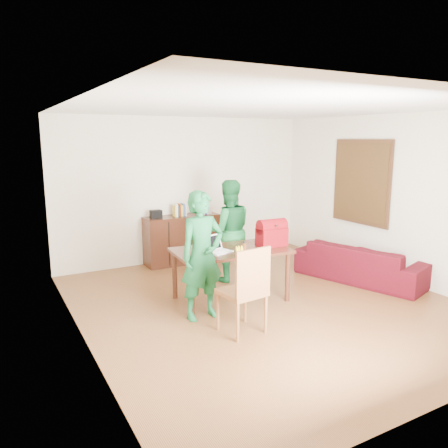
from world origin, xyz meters
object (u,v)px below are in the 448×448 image
table (231,256)px  chair (243,307)px  red_bag (272,235)px  person_far (228,231)px  bottle (244,248)px  person_near (202,256)px  sofa (361,262)px  laptop (220,249)px

table → chair: size_ratio=1.57×
table → red_bag: bearing=-4.5°
table → person_far: person_far is taller
bottle → red_bag: (0.61, 0.22, 0.07)m
chair → person_near: 0.85m
bottle → sofa: bearing=1.7°
bottle → table: bearing=93.8°
person_near → laptop: size_ratio=4.50×
chair → laptop: (0.19, 0.93, 0.48)m
person_near → bottle: (0.66, 0.04, 0.01)m
table → bottle: size_ratio=9.41×
person_near → laptop: person_near is taller
bottle → red_bag: bearing=19.8°
chair → bottle: 0.97m
bottle → red_bag: 0.65m
sofa → laptop: bearing=68.2°
person_far → person_near: bearing=64.7°
person_near → person_far: size_ratio=1.00×
person_near → red_bag: size_ratio=3.93×
chair → person_near: person_near is taller
table → person_near: 0.76m
table → chair: (-0.41, -1.01, -0.35)m
table → person_near: size_ratio=1.01×
table → laptop: laptop is taller
chair → person_far: 2.07m
chair → bottle: size_ratio=6.01×
person_near → red_bag: bearing=7.6°
chair → person_far: (0.83, 1.82, 0.52)m
table → laptop: (-0.22, -0.08, 0.14)m
red_bag → table: bearing=173.2°
chair → person_near: size_ratio=0.65×
person_near → red_bag: person_near is taller
bottle → person_far: bearing=70.7°
table → person_far: size_ratio=1.02×
laptop → person_far: bearing=38.2°
person_far → laptop: 1.10m
sofa → chair: bearing=87.5°
person_near → laptop: 0.51m
laptop → bottle: 0.35m
bottle → sofa: size_ratio=0.09×
laptop → bottle: (0.25, -0.25, 0.05)m
bottle → chair: bearing=-122.6°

